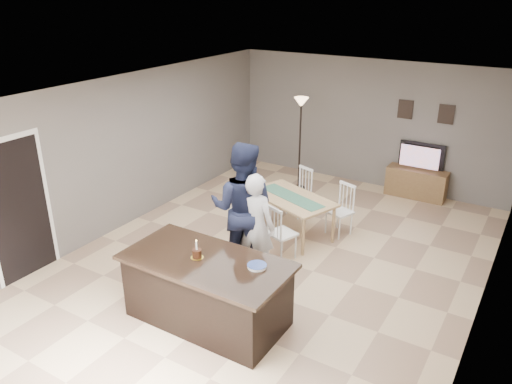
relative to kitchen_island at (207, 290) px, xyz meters
The scene contains 14 objects.
floor 1.86m from the kitchen_island, 90.00° to the left, with size 8.00×8.00×0.00m, color #DBB88C.
room_shell 2.18m from the kitchen_island, 90.00° to the left, with size 8.00×8.00×8.00m.
kitchen_island is the anchor object (origin of this frame).
tv_console 5.70m from the kitchen_island, 77.84° to the left, with size 1.20×0.40×0.60m, color brown.
television 5.78m from the kitchen_island, 77.99° to the left, with size 0.91×0.12×0.53m, color black.
tv_screen_glow 5.70m from the kitchen_island, 77.82° to the left, with size 0.78×0.78×0.00m, color orange.
picture_frames 6.03m from the kitchen_island, 78.74° to the left, with size 1.10×0.02×0.38m.
doorway 3.14m from the kitchen_island, behind, with size 0.00×2.10×2.65m.
woman 1.31m from the kitchen_island, 91.97° to the left, with size 0.60×0.39×1.65m, color silver.
man 1.50m from the kitchen_island, 103.78° to the left, with size 0.99×0.77×2.04m, color #191E37.
birthday_cake 0.52m from the kitchen_island, behind, with size 0.16×0.16×0.25m.
plate_stack 0.81m from the kitchen_island, 15.88° to the left, with size 0.24×0.24×0.04m.
dining_table 2.75m from the kitchen_island, 94.62° to the left, with size 1.93×2.09×0.92m.
floor_lamp 4.94m from the kitchen_island, 102.84° to the left, with size 0.30×0.30×1.99m.
Camera 1 is at (3.38, -6.11, 4.10)m, focal length 35.00 mm.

